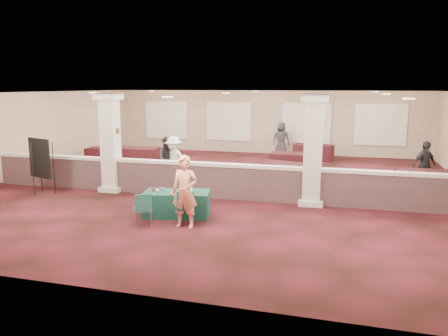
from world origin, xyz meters
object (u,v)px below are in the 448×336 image
(conf_chair_main, at_px, (186,205))
(far_table_front_right, at_px, (429,183))
(attendee_b, at_px, (173,160))
(attendee_d, at_px, (281,140))
(near_table, at_px, (177,204))
(far_table_front_left, at_px, (137,157))
(conf_chair_side, at_px, (143,207))
(easel_board, at_px, (40,159))
(far_table_front_center, at_px, (289,173))
(far_table_back_center, at_px, (295,163))
(far_table_back_right, at_px, (313,152))
(attendee_a, at_px, (168,160))
(woman, at_px, (185,192))
(far_table_back_left, at_px, (106,155))
(attendee_c, at_px, (424,165))

(conf_chair_main, xyz_separation_m, far_table_front_right, (6.37, 4.90, -0.14))
(attendee_b, relative_size, attendee_d, 0.98)
(near_table, bearing_deg, far_table_front_left, 112.04)
(near_table, distance_m, attendee_b, 4.17)
(conf_chair_side, relative_size, far_table_front_right, 0.44)
(easel_board, relative_size, attendee_d, 1.06)
(far_table_front_center, bearing_deg, far_table_front_right, -8.53)
(far_table_front_center, xyz_separation_m, far_table_back_center, (0.00, 1.95, 0.04))
(far_table_front_left, xyz_separation_m, far_table_back_center, (6.86, 0.20, 0.00))
(attendee_d, bearing_deg, far_table_back_center, 111.53)
(far_table_back_center, relative_size, attendee_b, 1.16)
(conf_chair_side, distance_m, far_table_back_right, 11.64)
(far_table_front_left, xyz_separation_m, attendee_a, (2.66, -2.80, 0.44))
(near_table, relative_size, conf_chair_main, 1.91)
(attendee_b, bearing_deg, far_table_back_center, 48.96)
(near_table, xyz_separation_m, far_table_back_right, (2.88, 10.11, 0.03))
(far_table_back_center, bearing_deg, far_table_front_left, -178.33)
(easel_board, distance_m, woman, 5.96)
(near_table, xyz_separation_m, attendee_a, (-1.81, 3.81, 0.50))
(easel_board, distance_m, far_table_back_center, 9.43)
(far_table_front_center, xyz_separation_m, attendee_b, (-4.00, -1.05, 0.48))
(conf_chair_main, xyz_separation_m, far_table_front_center, (1.87, 5.58, -0.18))
(far_table_back_center, height_order, attendee_d, attendee_d)
(conf_chair_main, xyz_separation_m, far_table_back_center, (1.87, 7.53, -0.14))
(attendee_d, bearing_deg, conf_chair_main, 91.52)
(far_table_front_right, bearing_deg, far_table_back_center, 149.72)
(near_table, height_order, far_table_front_right, far_table_front_right)
(far_table_back_left, relative_size, attendee_a, 1.01)
(woman, distance_m, attendee_d, 11.45)
(attendee_a, bearing_deg, attendee_c, -16.99)
(far_table_front_right, height_order, attendee_c, attendee_c)
(woman, distance_m, far_table_back_center, 7.86)
(far_table_front_left, distance_m, far_table_back_center, 6.86)
(far_table_back_right, relative_size, attendee_c, 1.09)
(far_table_front_center, height_order, far_table_back_right, far_table_back_right)
(woman, height_order, attendee_a, woman)
(conf_chair_main, height_order, attendee_b, attendee_b)
(conf_chair_main, relative_size, far_table_back_center, 0.47)
(attendee_d, bearing_deg, far_table_front_right, 136.46)
(far_table_front_left, distance_m, attendee_c, 11.45)
(far_table_back_center, height_order, attendee_b, attendee_b)
(far_table_back_left, bearing_deg, near_table, -48.07)
(near_table, relative_size, attendee_c, 1.06)
(far_table_back_right, relative_size, attendee_b, 1.06)
(far_table_back_center, relative_size, attendee_a, 1.17)
(far_table_front_right, bearing_deg, attendee_a, -177.55)
(near_table, bearing_deg, attendee_d, 71.06)
(conf_chair_main, distance_m, far_table_front_left, 8.87)
(far_table_front_right, bearing_deg, far_table_front_center, 171.47)
(conf_chair_main, height_order, far_table_front_left, conf_chair_main)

